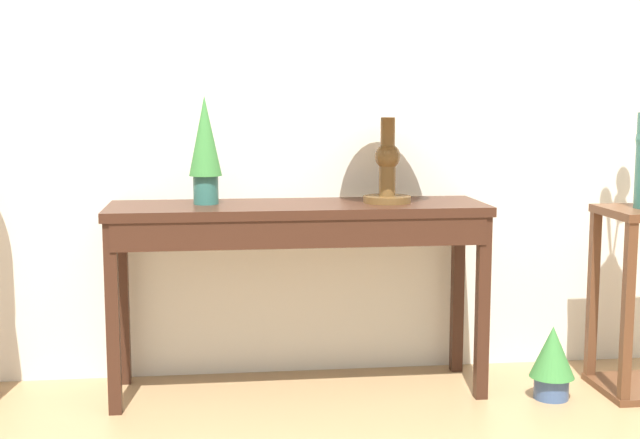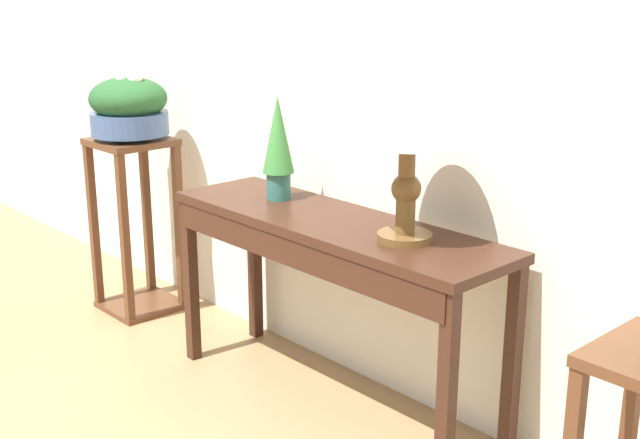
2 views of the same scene
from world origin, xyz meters
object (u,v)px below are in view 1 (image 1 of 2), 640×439
object	(u,v)px
table_lamp	(388,91)
potted_plant_on_console	(205,145)
potted_plant_floor	(552,359)
console_table	(298,230)

from	to	relation	value
table_lamp	potted_plant_on_console	size ratio (longest dim) A/B	1.41
potted_plant_on_console	potted_plant_floor	xyz separation A→B (m)	(1.26, -0.24, -0.78)
table_lamp	potted_plant_on_console	bearing A→B (deg)	177.02
console_table	potted_plant_on_console	distance (m)	0.46
table_lamp	potted_plant_floor	bearing A→B (deg)	-19.07
console_table	potted_plant_on_console	bearing A→B (deg)	169.95
console_table	table_lamp	distance (m)	0.61
console_table	potted_plant_floor	size ratio (longest dim) A/B	5.00
console_table	potted_plant_floor	distance (m)	1.05
table_lamp	potted_plant_floor	size ratio (longest dim) A/B	2.01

